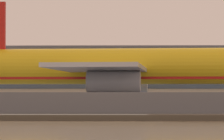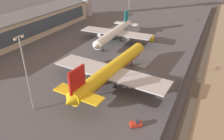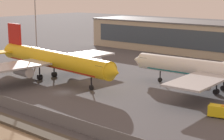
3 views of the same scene
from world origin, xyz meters
The scene contains 7 objects.
ground_plane centered at (0.00, 0.00, 0.00)m, with size 500.00×500.00×0.00m, color #4C4C51.
perimeter_fence centered at (0.00, -16.00, 1.19)m, with size 280.00×0.10×2.38m.
cargo_jet_yellow centered at (-12.40, 7.02, 5.42)m, with size 49.38×42.59×14.19m.
passenger_jet_white_teal centered at (26.08, 24.09, 4.97)m, with size 44.58×38.13×13.02m.
ops_van centered at (36.38, 7.07, 1.28)m, with size 5.54×3.22×2.48m.
terminal_building centered at (5.35, 73.08, 6.08)m, with size 110.61×20.39×12.13m.
apron_light_mast_apron_west centered at (-36.48, 21.04, 12.80)m, with size 3.20×0.40×23.00m.
Camera 3 is at (64.45, -57.88, 23.40)m, focal length 60.00 mm.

